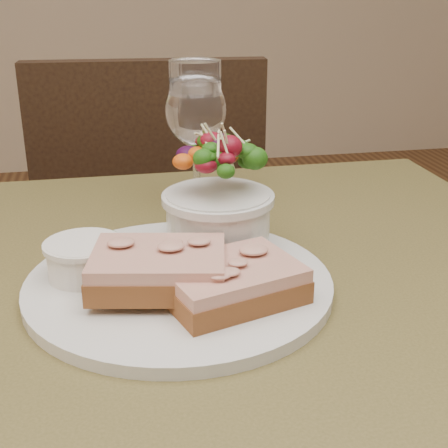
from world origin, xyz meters
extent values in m
cube|color=#45411D|center=(0.00, 0.00, 0.73)|extent=(0.80, 0.80, 0.04)
cylinder|color=black|center=(0.34, 0.34, 0.35)|extent=(0.05, 0.05, 0.71)
cube|color=black|center=(0.00, 0.76, 0.45)|extent=(0.45, 0.45, 0.04)
cube|color=black|center=(-0.02, 0.57, 0.68)|extent=(0.42, 0.07, 0.45)
cube|color=black|center=(0.00, 0.76, 0.23)|extent=(0.38, 0.38, 0.45)
cylinder|color=silver|center=(-0.03, 0.01, 0.76)|extent=(0.30, 0.30, 0.01)
cube|color=#4C2714|center=(0.01, -0.03, 0.77)|extent=(0.14, 0.12, 0.02)
cube|color=beige|center=(0.01, -0.03, 0.79)|extent=(0.14, 0.12, 0.01)
cube|color=#4C2714|center=(-0.05, -0.01, 0.78)|extent=(0.14, 0.11, 0.02)
cube|color=beige|center=(-0.05, -0.01, 0.80)|extent=(0.13, 0.11, 0.01)
cylinder|color=silver|center=(-0.12, 0.04, 0.78)|extent=(0.07, 0.07, 0.04)
cylinder|color=brown|center=(-0.12, 0.04, 0.80)|extent=(0.06, 0.06, 0.01)
cylinder|color=silver|center=(0.02, 0.08, 0.79)|extent=(0.11, 0.11, 0.06)
ellipsoid|color=#0C3409|center=(0.02, 0.08, 0.85)|extent=(0.10, 0.10, 0.06)
ellipsoid|color=#0C3409|center=(-0.09, 0.11, 0.77)|extent=(0.04, 0.04, 0.01)
sphere|color=maroon|center=(-0.11, 0.10, 0.77)|extent=(0.02, 0.02, 0.02)
cylinder|color=white|center=(0.02, 0.24, 0.75)|extent=(0.07, 0.07, 0.00)
cylinder|color=white|center=(0.02, 0.24, 0.80)|extent=(0.01, 0.01, 0.09)
ellipsoid|color=white|center=(0.02, 0.24, 0.88)|extent=(0.08, 0.08, 0.09)
camera|label=1|loc=(-0.10, -0.52, 1.04)|focal=50.00mm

